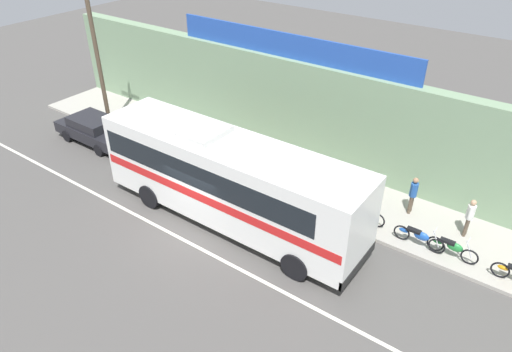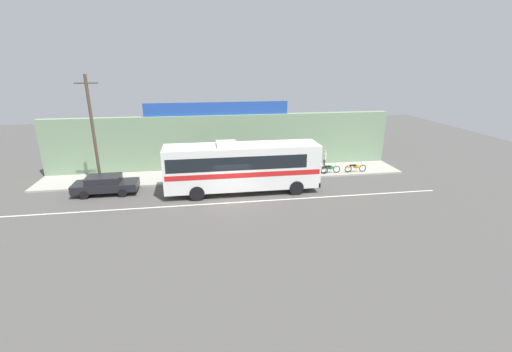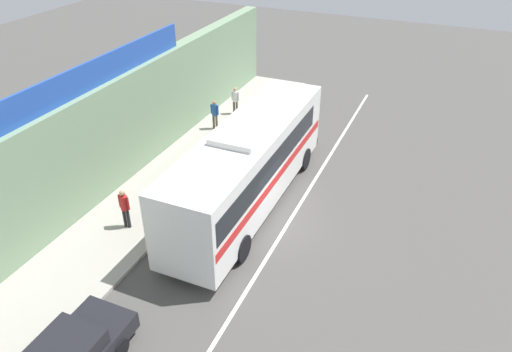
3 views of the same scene
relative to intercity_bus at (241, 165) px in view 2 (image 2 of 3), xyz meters
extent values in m
plane|color=#4F4C49|center=(-0.79, -1.21, -2.07)|extent=(70.00, 70.00, 0.00)
cube|color=#A8A399|center=(-0.79, 3.99, -2.00)|extent=(30.00, 3.60, 0.14)
cube|color=gray|center=(-0.79, 6.14, 0.33)|extent=(30.00, 0.70, 4.80)
cube|color=#234CAD|center=(-1.29, 6.14, 3.28)|extent=(12.30, 0.12, 1.10)
cube|color=silver|center=(-0.79, -2.01, -2.06)|extent=(30.00, 0.14, 0.01)
cube|color=white|center=(0.08, 0.00, -0.07)|extent=(11.09, 2.55, 3.10)
cube|color=black|center=(-0.37, 0.00, 0.48)|extent=(9.76, 2.57, 0.96)
cube|color=red|center=(0.08, 0.00, -0.37)|extent=(10.87, 2.56, 0.36)
cube|color=black|center=(5.59, 0.00, 0.38)|extent=(0.04, 2.29, 1.40)
cube|color=black|center=(5.58, 0.00, -1.44)|extent=(0.12, 2.55, 0.36)
cube|color=silver|center=(-1.03, 0.00, 1.60)|extent=(1.40, 1.78, 0.24)
cylinder|color=black|center=(3.85, 1.18, -1.55)|extent=(1.04, 0.32, 1.04)
cylinder|color=black|center=(3.85, -1.18, -1.55)|extent=(1.04, 0.32, 1.04)
cylinder|color=black|center=(-3.25, 1.18, -1.55)|extent=(1.04, 0.32, 1.04)
cylinder|color=black|center=(-3.25, -1.18, -1.55)|extent=(1.04, 0.32, 1.04)
cube|color=black|center=(-9.78, 1.13, -1.46)|extent=(4.47, 1.79, 0.56)
cube|color=black|center=(-9.88, 1.13, -0.94)|extent=(2.32, 1.61, 0.48)
cube|color=black|center=(-9.02, 1.13, -0.97)|extent=(0.21, 1.50, 0.34)
cylinder|color=black|center=(-8.48, 1.97, -1.76)|extent=(0.62, 0.20, 0.62)
cylinder|color=black|center=(-8.48, 0.28, -1.76)|extent=(0.62, 0.20, 0.62)
cylinder|color=black|center=(-11.08, 1.97, -1.76)|extent=(0.62, 0.20, 0.62)
cylinder|color=black|center=(-11.08, 0.28, -1.76)|extent=(0.62, 0.20, 0.62)
cylinder|color=brown|center=(-10.52, 2.60, 2.19)|extent=(0.22, 0.22, 8.23)
cylinder|color=brown|center=(-10.52, 2.60, 5.70)|extent=(1.60, 0.10, 0.10)
torus|color=black|center=(10.84, 2.78, -1.62)|extent=(0.62, 0.06, 0.62)
torus|color=black|center=(9.53, 2.78, -1.62)|extent=(0.62, 0.06, 0.62)
cylinder|color=silver|center=(10.76, 2.78, -1.32)|extent=(0.34, 0.04, 0.65)
cylinder|color=silver|center=(10.66, 2.78, -1.00)|extent=(0.03, 0.56, 0.03)
ellipsoid|color=orange|center=(10.25, 2.78, -1.44)|extent=(0.56, 0.22, 0.34)
cube|color=black|center=(9.95, 2.78, -1.32)|extent=(0.52, 0.20, 0.10)
ellipsoid|color=orange|center=(9.59, 2.78, -1.48)|extent=(0.36, 0.14, 0.16)
torus|color=black|center=(7.40, 2.74, -1.62)|extent=(0.62, 0.06, 0.62)
torus|color=black|center=(6.09, 2.74, -1.62)|extent=(0.62, 0.06, 0.62)
cylinder|color=silver|center=(7.32, 2.74, -1.32)|extent=(0.34, 0.04, 0.65)
cylinder|color=silver|center=(7.22, 2.74, -1.00)|extent=(0.03, 0.56, 0.03)
ellipsoid|color=#1E51B2|center=(6.81, 2.74, -1.44)|extent=(0.56, 0.22, 0.34)
cube|color=black|center=(6.51, 2.74, -1.32)|extent=(0.52, 0.20, 0.10)
ellipsoid|color=#1E51B2|center=(6.15, 2.74, -1.48)|extent=(0.36, 0.14, 0.16)
torus|color=black|center=(5.04, 2.91, -1.62)|extent=(0.62, 0.06, 0.62)
torus|color=black|center=(3.71, 2.91, -1.62)|extent=(0.62, 0.06, 0.62)
cylinder|color=silver|center=(4.96, 2.91, -1.32)|extent=(0.34, 0.04, 0.65)
cylinder|color=silver|center=(4.86, 2.91, -1.00)|extent=(0.03, 0.56, 0.03)
ellipsoid|color=#237F38|center=(4.44, 2.91, -1.44)|extent=(0.56, 0.22, 0.34)
cube|color=black|center=(4.14, 2.91, -1.32)|extent=(0.52, 0.20, 0.10)
ellipsoid|color=#237F38|center=(3.77, 2.91, -1.48)|extent=(0.36, 0.14, 0.16)
torus|color=black|center=(8.52, 2.84, -1.62)|extent=(0.62, 0.06, 0.62)
torus|color=black|center=(7.31, 2.84, -1.62)|extent=(0.62, 0.06, 0.62)
cylinder|color=silver|center=(8.44, 2.84, -1.32)|extent=(0.34, 0.04, 0.65)
cylinder|color=silver|center=(8.34, 2.84, -1.00)|extent=(0.03, 0.56, 0.03)
ellipsoid|color=#237F38|center=(7.98, 2.84, -1.44)|extent=(0.56, 0.22, 0.34)
cube|color=black|center=(7.70, 2.84, -1.32)|extent=(0.52, 0.20, 0.10)
ellipsoid|color=#237F38|center=(7.37, 2.84, -1.48)|extent=(0.36, 0.14, 0.16)
cylinder|color=brown|center=(5.74, 4.68, -1.53)|extent=(0.13, 0.13, 0.80)
cylinder|color=brown|center=(5.74, 4.50, -1.53)|extent=(0.13, 0.13, 0.80)
cylinder|color=#23519E|center=(5.74, 4.59, -0.83)|extent=(0.30, 0.30, 0.60)
sphere|color=#A37556|center=(5.74, 4.59, -0.39)|extent=(0.22, 0.22, 0.22)
cylinder|color=#23519E|center=(5.74, 4.79, -0.80)|extent=(0.08, 0.08, 0.55)
cylinder|color=#23519E|center=(5.74, 4.39, -0.80)|extent=(0.08, 0.08, 0.55)
cylinder|color=black|center=(-3.45, 3.80, -1.51)|extent=(0.13, 0.13, 0.84)
cylinder|color=black|center=(-3.45, 3.62, -1.51)|extent=(0.13, 0.13, 0.84)
cylinder|color=red|center=(-3.45, 3.71, -0.78)|extent=(0.30, 0.30, 0.63)
sphere|color=tan|center=(-3.45, 3.71, -0.32)|extent=(0.23, 0.23, 0.23)
cylinder|color=red|center=(-3.45, 3.91, -0.75)|extent=(0.08, 0.08, 0.58)
cylinder|color=red|center=(-3.45, 3.51, -0.75)|extent=(0.08, 0.08, 0.58)
cylinder|color=brown|center=(7.97, 4.51, -1.53)|extent=(0.13, 0.13, 0.78)
cylinder|color=brown|center=(7.97, 4.33, -1.53)|extent=(0.13, 0.13, 0.78)
cylinder|color=white|center=(7.97, 4.42, -0.85)|extent=(0.30, 0.30, 0.59)
sphere|color=tan|center=(7.97, 4.42, -0.42)|extent=(0.21, 0.21, 0.21)
cylinder|color=white|center=(7.97, 4.62, -0.82)|extent=(0.08, 0.08, 0.54)
cylinder|color=white|center=(7.97, 4.22, -0.82)|extent=(0.08, 0.08, 0.54)
camera|label=1|loc=(9.66, -11.49, 9.54)|focal=32.76mm
camera|label=2|loc=(-2.73, -23.92, 7.16)|focal=24.30mm
camera|label=3|loc=(-15.38, -7.01, 9.90)|focal=33.85mm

